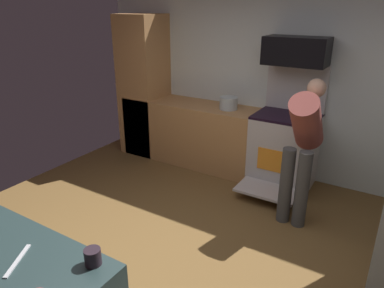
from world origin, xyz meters
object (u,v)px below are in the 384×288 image
Objects in this scene: mug_coffee at (93,257)px; stock_pot at (229,103)px; microwave at (296,51)px; oven_range at (284,148)px; person_cook at (303,142)px.

mug_coffee is 0.39× the size of stock_pot.
microwave is 7.73× the size of mug_coffee.
oven_range reaches higher than person_cook.
microwave is 3.03× the size of stock_pot.
stock_pot is at bearing -174.40° from microwave.
mug_coffee is at bearing -91.47° from oven_range.
microwave is at bearing 90.00° from oven_range.
oven_range is 0.94m from stock_pot.
microwave is 1.10m from stock_pot.
microwave is at bearing 88.58° from mug_coffee.
person_cook is at bearing 79.39° from mug_coffee.
microwave is at bearing 5.60° from stock_pot.
oven_range is 2.09× the size of microwave.
oven_range is 1.21m from microwave.
oven_range is 1.03× the size of person_cook.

